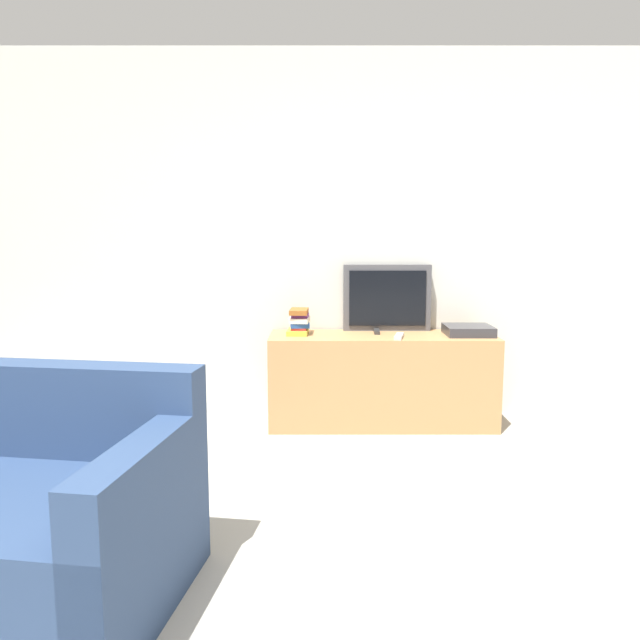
{
  "coord_description": "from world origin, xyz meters",
  "views": [
    {
      "loc": [
        0.38,
        -1.49,
        1.33
      ],
      "look_at": [
        0.36,
        2.3,
        0.8
      ],
      "focal_mm": 35.0,
      "sensor_mm": 36.0,
      "label": 1
    }
  ],
  "objects_px": {
    "book_stack": "(301,322)",
    "set_top_box": "(471,330)",
    "remote_on_stand": "(379,331)",
    "tv_stand": "(384,380)",
    "remote_secondary": "(401,336)",
    "television": "(389,298)"
  },
  "relations": [
    {
      "from": "remote_on_stand",
      "to": "book_stack",
      "type": "bearing_deg",
      "value": -174.98
    },
    {
      "from": "book_stack",
      "to": "remote_secondary",
      "type": "xyz_separation_m",
      "value": [
        0.67,
        -0.16,
        -0.07
      ]
    },
    {
      "from": "television",
      "to": "remote_on_stand",
      "type": "distance_m",
      "value": 0.27
    },
    {
      "from": "tv_stand",
      "to": "book_stack",
      "type": "xyz_separation_m",
      "value": [
        -0.57,
        0.03,
        0.4
      ]
    },
    {
      "from": "remote_on_stand",
      "to": "set_top_box",
      "type": "distance_m",
      "value": 0.63
    },
    {
      "from": "tv_stand",
      "to": "remote_on_stand",
      "type": "height_order",
      "value": "remote_on_stand"
    },
    {
      "from": "tv_stand",
      "to": "remote_secondary",
      "type": "distance_m",
      "value": 0.37
    },
    {
      "from": "book_stack",
      "to": "remote_secondary",
      "type": "relative_size",
      "value": 1.12
    },
    {
      "from": "book_stack",
      "to": "set_top_box",
      "type": "height_order",
      "value": "book_stack"
    },
    {
      "from": "television",
      "to": "remote_secondary",
      "type": "xyz_separation_m",
      "value": [
        0.05,
        -0.33,
        -0.22
      ]
    },
    {
      "from": "tv_stand",
      "to": "remote_secondary",
      "type": "relative_size",
      "value": 7.61
    },
    {
      "from": "television",
      "to": "book_stack",
      "type": "relative_size",
      "value": 2.75
    },
    {
      "from": "remote_on_stand",
      "to": "remote_secondary",
      "type": "height_order",
      "value": "same"
    },
    {
      "from": "tv_stand",
      "to": "book_stack",
      "type": "relative_size",
      "value": 6.83
    },
    {
      "from": "remote_secondary",
      "to": "set_top_box",
      "type": "height_order",
      "value": "set_top_box"
    },
    {
      "from": "tv_stand",
      "to": "remote_on_stand",
      "type": "bearing_deg",
      "value": 113.41
    },
    {
      "from": "tv_stand",
      "to": "remote_on_stand",
      "type": "distance_m",
      "value": 0.34
    },
    {
      "from": "remote_secondary",
      "to": "set_top_box",
      "type": "xyz_separation_m",
      "value": [
        0.49,
        0.13,
        0.02
      ]
    },
    {
      "from": "television",
      "to": "tv_stand",
      "type": "bearing_deg",
      "value": -103.75
    },
    {
      "from": "remote_secondary",
      "to": "set_top_box",
      "type": "bearing_deg",
      "value": 14.96
    },
    {
      "from": "television",
      "to": "remote_on_stand",
      "type": "height_order",
      "value": "television"
    },
    {
      "from": "television",
      "to": "book_stack",
      "type": "height_order",
      "value": "television"
    }
  ]
}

